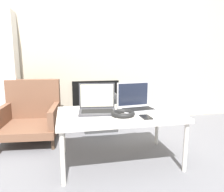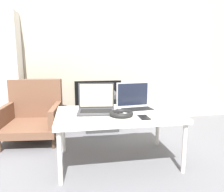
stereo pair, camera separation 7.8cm
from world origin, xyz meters
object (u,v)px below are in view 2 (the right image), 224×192
object	(u,v)px
phone	(144,117)
armchair	(33,113)
laptop_left	(96,105)
laptop_right	(136,104)
headphones	(121,114)
tv	(100,110)

from	to	relation	value
phone	armchair	world-z (taller)	armchair
laptop_left	armchair	bearing A→B (deg)	140.64
laptop_right	phone	bearing A→B (deg)	-98.01
laptop_left	armchair	size ratio (longest dim) A/B	0.50
laptop_right	headphones	xyz separation A→B (m)	(-0.18, -0.18, -0.04)
laptop_right	phone	size ratio (longest dim) A/B	2.66
phone	tv	world-z (taller)	tv
laptop_right	tv	distance (m)	0.98
headphones	phone	distance (m)	0.19
armchair	phone	bearing A→B (deg)	-37.60
phone	laptop_left	bearing A→B (deg)	142.78
phone	armchair	distance (m)	1.43
laptop_right	headphones	world-z (taller)	laptop_right
headphones	armchair	size ratio (longest dim) A/B	0.28
laptop_left	phone	xyz separation A→B (m)	(0.36, -0.27, -0.05)
laptop_left	headphones	world-z (taller)	laptop_left
laptop_left	headphones	size ratio (longest dim) A/B	1.76
laptop_left	armchair	distance (m)	1.00
laptop_right	headphones	distance (m)	0.26
headphones	laptop_left	bearing A→B (deg)	136.25
headphones	phone	bearing A→B (deg)	-28.23
laptop_right	armchair	world-z (taller)	laptop_right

